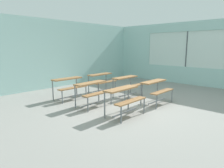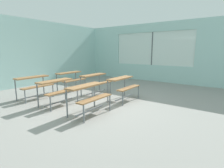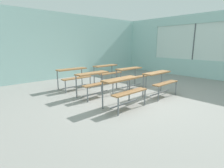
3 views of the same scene
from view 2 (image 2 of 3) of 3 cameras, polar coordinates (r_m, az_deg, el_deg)
ground at (r=5.29m, az=-4.68°, el=-7.09°), size 10.00×9.00×0.05m
wall_back at (r=8.68m, az=-28.30°, el=8.91°), size 10.00×0.12×3.00m
wall_right at (r=9.35m, az=16.53°, el=9.47°), size 0.12×9.00×3.00m
desk_bench_r0c0 at (r=4.44m, az=-7.65°, el=-2.76°), size 1.11×0.61×0.74m
desk_bench_r0c1 at (r=5.64m, az=3.69°, el=0.23°), size 1.10×0.60×0.74m
desk_bench_r1c0 at (r=5.37m, az=-17.36°, el=-0.79°), size 1.12×0.64×0.74m
desk_bench_r1c1 at (r=6.41m, az=-5.41°, el=1.49°), size 1.11×0.60×0.74m
desk_bench_r2c0 at (r=6.39m, az=-24.10°, el=0.55°), size 1.11×0.60×0.74m
desk_bench_r2c1 at (r=7.25m, az=-13.31°, el=2.34°), size 1.11×0.61×0.74m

